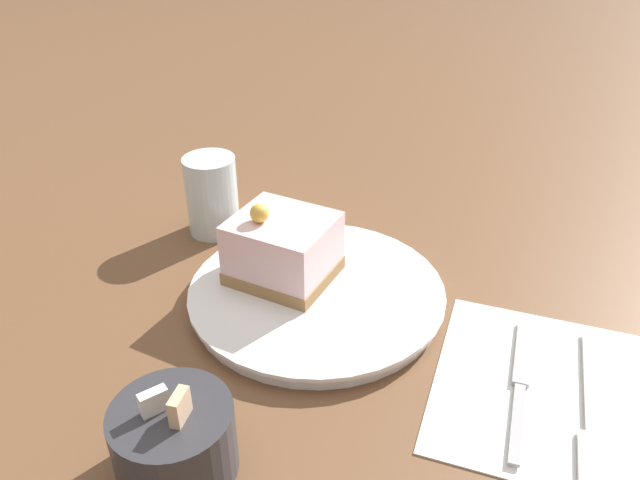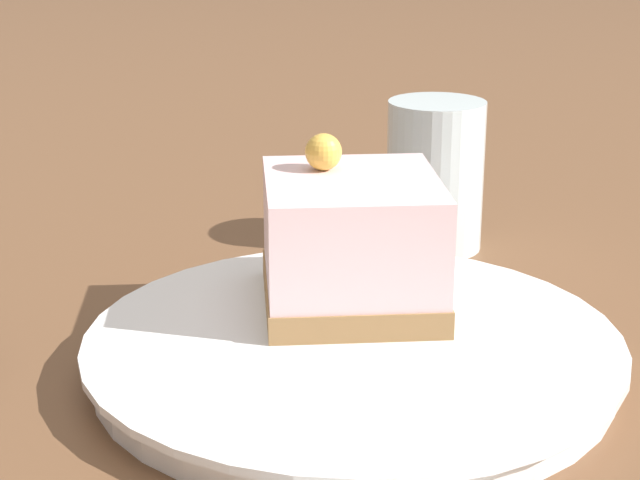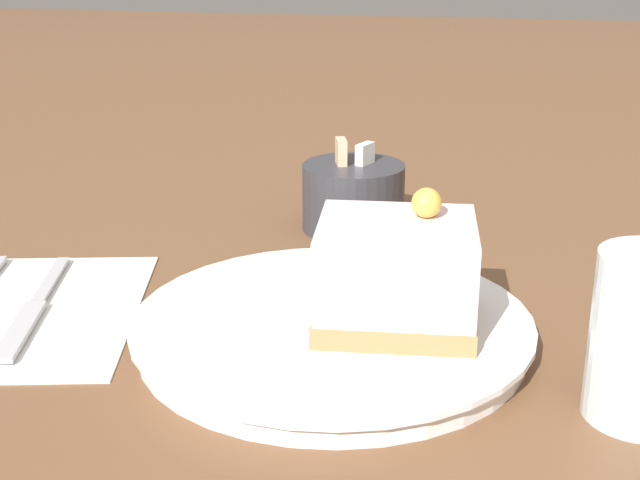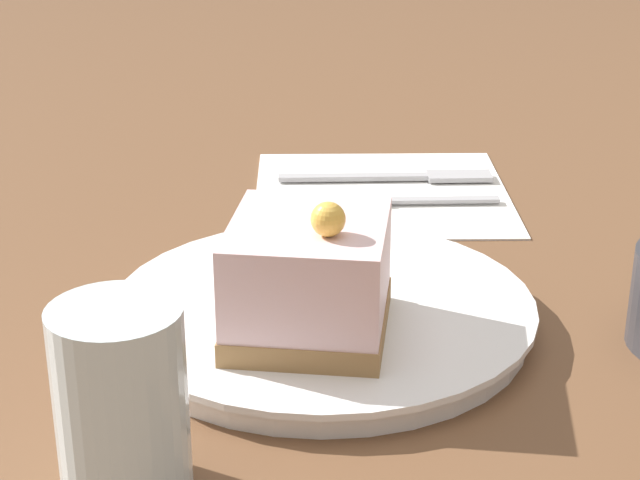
% 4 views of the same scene
% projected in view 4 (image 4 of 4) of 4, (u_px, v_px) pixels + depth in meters
% --- Properties ---
extents(ground_plane, '(4.00, 4.00, 0.00)m').
position_uv_depth(ground_plane, '(312.00, 350.00, 0.62)').
color(ground_plane, brown).
extents(plate, '(0.26, 0.26, 0.02)m').
position_uv_depth(plate, '(319.00, 311.00, 0.65)').
color(plate, white).
rests_on(plate, ground_plane).
extents(cake_slice, '(0.10, 0.09, 0.08)m').
position_uv_depth(cake_slice, '(312.00, 278.00, 0.59)').
color(cake_slice, '#9E7547').
rests_on(cake_slice, plate).
extents(napkin, '(0.24, 0.24, 0.00)m').
position_uv_depth(napkin, '(387.00, 192.00, 0.86)').
color(napkin, white).
rests_on(napkin, ground_plane).
extents(fork, '(0.06, 0.18, 0.00)m').
position_uv_depth(fork, '(405.00, 177.00, 0.89)').
color(fork, '#B2B2B7').
rests_on(fork, napkin).
extents(knife, '(0.05, 0.17, 0.00)m').
position_uv_depth(knife, '(370.00, 201.00, 0.83)').
color(knife, '#B2B2B7').
rests_on(knife, napkin).
extents(drinking_glass, '(0.06, 0.06, 0.09)m').
position_uv_depth(drinking_glass, '(121.00, 403.00, 0.48)').
color(drinking_glass, silver).
rests_on(drinking_glass, ground_plane).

